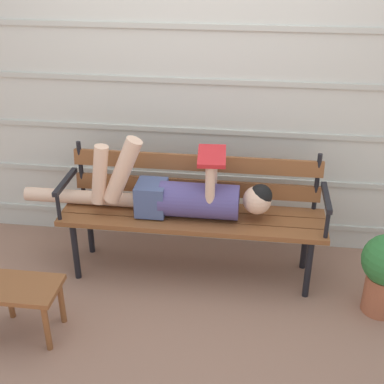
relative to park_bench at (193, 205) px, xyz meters
The scene contains 5 objects.
ground_plane 0.58m from the park_bench, 90.00° to the right, with size 12.00×12.00×0.00m, color #936B56.
house_siding 0.88m from the park_bench, 90.00° to the left, with size 4.06×0.08×2.56m.
park_bench is the anchor object (origin of this frame).
reclining_person 0.17m from the park_bench, 146.55° to the right, with size 1.74×0.26×0.58m.
footstool 1.24m from the park_bench, 138.26° to the right, with size 0.43×0.30×0.35m.
Camera 1 is at (0.40, -2.87, 2.26)m, focal length 48.74 mm.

